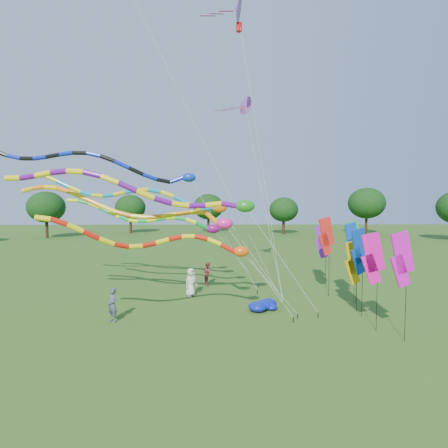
{
  "coord_description": "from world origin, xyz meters",
  "views": [
    {
      "loc": [
        -1.32,
        -16.74,
        6.18
      ],
      "look_at": [
        -0.85,
        5.31,
        4.8
      ],
      "focal_mm": 30.0,
      "sensor_mm": 36.0,
      "label": 1
    }
  ],
  "objects_px": {
    "tube_kite_orange": "(145,210)",
    "blue_nylon_heap": "(263,306)",
    "person_a": "(191,282)",
    "person_c": "(208,274)",
    "person_b": "(113,305)",
    "tube_kite_red": "(173,242)"
  },
  "relations": [
    {
      "from": "tube_kite_orange",
      "to": "blue_nylon_heap",
      "type": "relative_size",
      "value": 8.47
    },
    {
      "from": "blue_nylon_heap",
      "to": "tube_kite_orange",
      "type": "bearing_deg",
      "value": -176.15
    },
    {
      "from": "tube_kite_orange",
      "to": "blue_nylon_heap",
      "type": "bearing_deg",
      "value": 16.45
    },
    {
      "from": "tube_kite_red",
      "to": "person_c",
      "type": "distance_m",
      "value": 9.97
    },
    {
      "from": "blue_nylon_heap",
      "to": "person_a",
      "type": "xyz_separation_m",
      "value": [
        -4.25,
        3.31,
        0.64
      ]
    },
    {
      "from": "person_b",
      "to": "person_c",
      "type": "relative_size",
      "value": 1.04
    },
    {
      "from": "tube_kite_red",
      "to": "blue_nylon_heap",
      "type": "bearing_deg",
      "value": 19.12
    },
    {
      "from": "tube_kite_red",
      "to": "blue_nylon_heap",
      "type": "distance_m",
      "value": 6.73
    },
    {
      "from": "tube_kite_orange",
      "to": "person_a",
      "type": "relative_size",
      "value": 8.05
    },
    {
      "from": "person_c",
      "to": "tube_kite_orange",
      "type": "bearing_deg",
      "value": 144.11
    },
    {
      "from": "person_c",
      "to": "blue_nylon_heap",
      "type": "bearing_deg",
      "value": -164.31
    },
    {
      "from": "person_b",
      "to": "tube_kite_orange",
      "type": "bearing_deg",
      "value": 82.73
    },
    {
      "from": "person_a",
      "to": "tube_kite_orange",
      "type": "bearing_deg",
      "value": -164.32
    },
    {
      "from": "person_a",
      "to": "person_c",
      "type": "bearing_deg",
      "value": 27.51
    },
    {
      "from": "tube_kite_orange",
      "to": "blue_nylon_heap",
      "type": "distance_m",
      "value": 8.42
    },
    {
      "from": "person_a",
      "to": "person_b",
      "type": "xyz_separation_m",
      "value": [
        -3.66,
        -5.05,
        -0.04
      ]
    },
    {
      "from": "blue_nylon_heap",
      "to": "person_b",
      "type": "height_order",
      "value": "person_b"
    },
    {
      "from": "tube_kite_red",
      "to": "person_a",
      "type": "xyz_separation_m",
      "value": [
        0.43,
        6.14,
        -3.29
      ]
    },
    {
      "from": "person_b",
      "to": "person_c",
      "type": "height_order",
      "value": "person_b"
    },
    {
      "from": "person_a",
      "to": "person_b",
      "type": "height_order",
      "value": "person_a"
    },
    {
      "from": "tube_kite_orange",
      "to": "blue_nylon_heap",
      "type": "height_order",
      "value": "tube_kite_orange"
    },
    {
      "from": "tube_kite_red",
      "to": "tube_kite_orange",
      "type": "bearing_deg",
      "value": 114.12
    }
  ]
}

